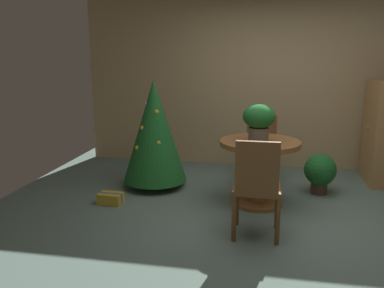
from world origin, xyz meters
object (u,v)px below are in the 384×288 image
at_px(round_dining_table, 259,162).
at_px(wooden_chair_near, 257,184).
at_px(wooden_chair_far, 261,145).
at_px(gift_box_gold, 111,198).
at_px(flower_vase, 259,120).
at_px(potted_plant, 320,171).
at_px(holiday_tree, 154,131).

height_order(round_dining_table, wooden_chair_near, wooden_chair_near).
relative_size(wooden_chair_far, gift_box_gold, 3.11).
bearing_deg(flower_vase, potted_plant, 37.12).
relative_size(flower_vase, wooden_chair_far, 0.47).
height_order(round_dining_table, wooden_chair_far, wooden_chair_far).
bearing_deg(wooden_chair_near, flower_vase, 91.33).
bearing_deg(potted_plant, flower_vase, -142.88).
relative_size(round_dining_table, potted_plant, 1.80).
height_order(holiday_tree, gift_box_gold, holiday_tree).
bearing_deg(wooden_chair_far, round_dining_table, -90.00).
distance_m(wooden_chair_near, potted_plant, 1.63).
distance_m(flower_vase, wooden_chair_far, 1.09).
bearing_deg(gift_box_gold, potted_plant, 18.65).
relative_size(round_dining_table, holiday_tree, 0.65).
height_order(flower_vase, gift_box_gold, flower_vase).
bearing_deg(round_dining_table, wooden_chair_near, -90.00).
height_order(wooden_chair_near, wooden_chair_far, wooden_chair_near).
height_order(holiday_tree, potted_plant, holiday_tree).
relative_size(holiday_tree, gift_box_gold, 4.89).
bearing_deg(potted_plant, wooden_chair_far, 153.06).
distance_m(wooden_chair_far, potted_plant, 0.87).
distance_m(round_dining_table, gift_box_gold, 1.80).
height_order(wooden_chair_far, holiday_tree, holiday_tree).
height_order(round_dining_table, holiday_tree, holiday_tree).
xyz_separation_m(flower_vase, wooden_chair_far, (0.02, 0.96, -0.51)).
distance_m(round_dining_table, wooden_chair_near, 0.91).
height_order(wooden_chair_near, potted_plant, wooden_chair_near).
bearing_deg(holiday_tree, round_dining_table, -16.34).
bearing_deg(wooden_chair_near, wooden_chair_far, 90.00).
xyz_separation_m(round_dining_table, holiday_tree, (-1.37, 0.40, 0.24)).
bearing_deg(potted_plant, holiday_tree, -176.81).
relative_size(wooden_chair_near, wooden_chair_far, 1.08).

